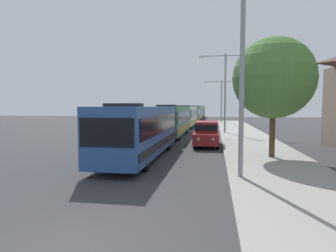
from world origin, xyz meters
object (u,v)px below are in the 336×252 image
at_px(bus_middle, 186,115).
at_px(bus_tail_end, 200,111).
at_px(white_suv, 207,133).
at_px(roadside_tree, 274,78).
at_px(bus_fourth_in_line, 193,113).
at_px(streetlamp_near, 242,59).
at_px(bus_lead, 141,129).
at_px(streetlamp_far, 221,96).
at_px(bus_rear, 197,112).
at_px(streetlamp_mid, 225,85).
at_px(bus_second_in_line, 173,120).

relative_size(bus_middle, bus_tail_end, 1.07).
xyz_separation_m(white_suv, roadside_tree, (3.88, -5.13, 3.63)).
relative_size(bus_fourth_in_line, streetlamp_near, 1.37).
distance_m(bus_tail_end, streetlamp_near, 70.99).
xyz_separation_m(bus_lead, streetlamp_far, (5.40, 36.78, 3.19)).
bearing_deg(bus_rear, streetlamp_mid, -81.53).
height_order(bus_rear, streetlamp_far, streetlamp_far).
bearing_deg(streetlamp_near, roadside_tree, 66.78).
relative_size(bus_middle, white_suv, 2.31).
bearing_deg(bus_lead, bus_fourth_in_line, 90.00).
bearing_deg(roadside_tree, bus_lead, -175.39).
distance_m(bus_middle, streetlamp_mid, 12.36).
bearing_deg(streetlamp_mid, bus_middle, 117.29).
distance_m(bus_middle, bus_rear, 25.81).
bearing_deg(bus_tail_end, streetlamp_mid, -83.85).
bearing_deg(streetlamp_mid, bus_fourth_in_line, 103.13).
distance_m(streetlamp_near, roadside_tree, 5.55).
bearing_deg(bus_fourth_in_line, bus_tail_end, 90.00).
xyz_separation_m(bus_middle, streetlamp_near, (5.40, -31.09, 3.31)).
xyz_separation_m(bus_lead, bus_middle, (0.00, 26.61, 0.00)).
height_order(streetlamp_far, roadside_tree, streetlamp_far).
height_order(white_suv, streetlamp_far, streetlamp_far).
bearing_deg(white_suv, roadside_tree, -52.87).
height_order(bus_rear, streetlamp_mid, streetlamp_mid).
xyz_separation_m(bus_tail_end, white_suv, (3.70, -60.49, -0.66)).
bearing_deg(streetlamp_near, bus_second_in_line, 107.44).
height_order(bus_second_in_line, bus_tail_end, same).
xyz_separation_m(bus_fourth_in_line, bus_rear, (0.00, 13.13, 0.00)).
bearing_deg(streetlamp_near, streetlamp_mid, 90.00).
bearing_deg(bus_second_in_line, streetlamp_far, 77.36).
relative_size(bus_lead, streetlamp_near, 1.42).
xyz_separation_m(bus_middle, white_suv, (3.70, -20.87, -0.66)).
distance_m(bus_rear, streetlamp_mid, 36.86).
distance_m(bus_rear, bus_tail_end, 13.81).
relative_size(bus_rear, streetlamp_near, 1.53).
bearing_deg(bus_lead, white_suv, 57.21).
xyz_separation_m(bus_lead, roadside_tree, (7.58, 0.61, 2.97)).
xyz_separation_m(bus_rear, streetlamp_far, (5.40, -15.64, 3.19)).
relative_size(bus_fourth_in_line, roadside_tree, 1.59).
distance_m(bus_rear, streetlamp_far, 16.85).
bearing_deg(roadside_tree, bus_rear, 98.33).
relative_size(bus_rear, white_suv, 2.48).
bearing_deg(bus_fourth_in_line, bus_middle, -90.00).
bearing_deg(bus_tail_end, bus_rear, -90.00).
bearing_deg(streetlamp_far, streetlamp_mid, -90.00).
height_order(bus_second_in_line, bus_rear, same).
bearing_deg(bus_lead, bus_middle, 90.00).
relative_size(bus_fourth_in_line, bus_tail_end, 1.03).
xyz_separation_m(bus_lead, bus_fourth_in_line, (-0.00, 39.29, -0.00)).
height_order(bus_lead, streetlamp_near, streetlamp_near).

